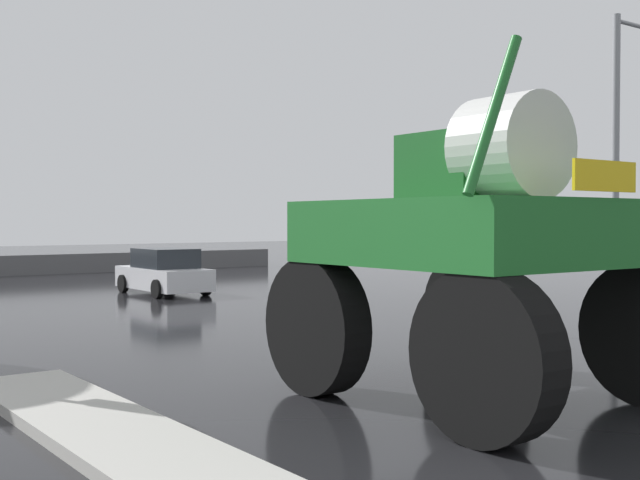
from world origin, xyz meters
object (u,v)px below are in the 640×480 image
oversize_sprayer (480,250)px  traffic_signal_near_right (446,204)px  streetlight_near_right (620,150)px  sedan_ahead (164,273)px

oversize_sprayer → traffic_signal_near_right: size_ratio=1.32×
traffic_signal_near_right → streetlight_near_right: 4.77m
oversize_sprayer → traffic_signal_near_right: 7.05m
oversize_sprayer → streetlight_near_right: 9.95m
sedan_ahead → traffic_signal_near_right: size_ratio=1.06×
oversize_sprayer → traffic_signal_near_right: oversize_sprayer is taller
sedan_ahead → streetlight_near_right: size_ratio=0.56×
oversize_sprayer → traffic_signal_near_right: (4.70, 5.19, 0.78)m
sedan_ahead → streetlight_near_right: (5.58, -13.20, 3.42)m
oversize_sprayer → sedan_ahead: bearing=-10.6°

